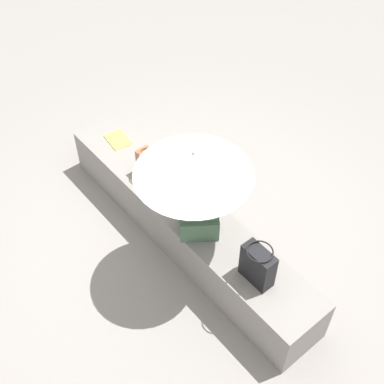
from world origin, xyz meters
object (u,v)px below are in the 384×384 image
(parasol, at_px, (193,164))
(tote_bag_canvas, at_px, (258,265))
(handbag_black, at_px, (149,165))
(person_seated, at_px, (199,200))
(magazine, at_px, (118,140))

(parasol, bearing_deg, tote_bag_canvas, -172.30)
(handbag_black, bearing_deg, person_seated, 175.34)
(parasol, bearing_deg, magazine, -7.05)
(parasol, relative_size, magazine, 3.53)
(parasol, xyz_separation_m, handbag_black, (0.83, -0.13, -0.70))
(person_seated, relative_size, magazine, 3.21)
(parasol, distance_m, tote_bag_canvas, 0.97)
(person_seated, height_order, parasol, parasol)
(handbag_black, height_order, tote_bag_canvas, tote_bag_canvas)
(handbag_black, bearing_deg, tote_bag_canvas, 178.69)
(handbag_black, relative_size, magazine, 1.08)
(person_seated, height_order, magazine, person_seated)
(parasol, distance_m, handbag_black, 1.09)
(tote_bag_canvas, bearing_deg, magazine, -2.30)
(tote_bag_canvas, relative_size, magazine, 1.34)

